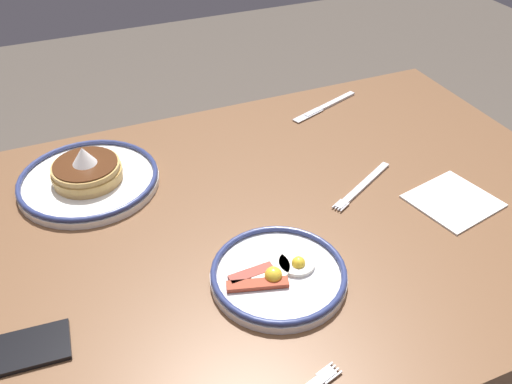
% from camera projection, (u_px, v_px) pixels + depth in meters
% --- Properties ---
extents(dining_table, '(1.29, 0.88, 0.72)m').
position_uv_depth(dining_table, '(270.00, 243.00, 1.08)').
color(dining_table, brown).
rests_on(dining_table, ground_plane).
extents(plate_near_main, '(0.28, 0.28, 0.09)m').
position_uv_depth(plate_near_main, '(88.00, 177.00, 1.11)').
color(plate_near_main, white).
rests_on(plate_near_main, dining_table).
extents(plate_center_pancakes, '(0.22, 0.22, 0.04)m').
position_uv_depth(plate_center_pancakes, '(278.00, 274.00, 0.91)').
color(plate_center_pancakes, white).
rests_on(plate_center_pancakes, dining_table).
extents(cell_phone, '(0.15, 0.08, 0.01)m').
position_uv_depth(cell_phone, '(18.00, 351.00, 0.80)').
color(cell_phone, black).
rests_on(cell_phone, dining_table).
extents(paper_napkin, '(0.18, 0.17, 0.00)m').
position_uv_depth(paper_napkin, '(453.00, 201.00, 1.08)').
color(paper_napkin, white).
rests_on(paper_napkin, dining_table).
extents(fork_far, '(0.18, 0.11, 0.01)m').
position_uv_depth(fork_far, '(362.00, 186.00, 1.12)').
color(fork_far, silver).
rests_on(fork_far, dining_table).
extents(butter_knife, '(0.21, 0.09, 0.01)m').
position_uv_depth(butter_knife, '(325.00, 106.00, 1.38)').
color(butter_knife, silver).
rests_on(butter_knife, dining_table).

